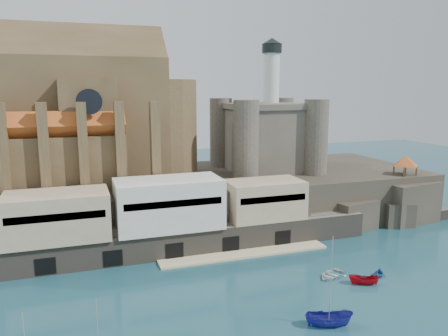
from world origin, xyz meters
TOP-DOWN VIEW (x-y plane):
  - ground at (0.00, 0.00)m, footprint 300.00×300.00m
  - promontory at (-0.19, 39.37)m, footprint 100.00×36.00m
  - quay at (-10.19, 23.07)m, footprint 70.00×12.00m
  - church at (-24.13, 41.85)m, footprint 47.00×25.93m
  - castle_keep at (16.08, 41.08)m, footprint 21.20×21.20m
  - rock_outcrop at (42.00, 25.84)m, footprint 14.50×10.50m
  - pavilion at (42.00, 26.00)m, footprint 6.40×6.40m
  - boat_2 at (3.10, -6.79)m, footprint 2.81×2.78m
  - boat_5 at (14.17, 1.51)m, footprint 2.22×2.20m
  - boat_6 at (11.24, 5.45)m, footprint 2.73×3.77m
  - boat_7 at (18.30, 3.29)m, footprint 2.88×2.80m

SIDE VIEW (x-z plane):
  - ground at x=0.00m, z-range 0.00..0.00m
  - boat_2 at x=3.10m, z-range -2.89..2.89m
  - boat_5 at x=14.17m, z-range -2.20..2.20m
  - boat_6 at x=11.24m, z-range -2.60..2.60m
  - boat_7 at x=18.30m, z-range -1.45..1.45m
  - rock_outcrop at x=42.00m, z-range -0.33..8.37m
  - promontory at x=-0.19m, z-range -0.08..9.92m
  - quay at x=-10.19m, z-range -0.46..12.59m
  - pavilion at x=42.00m, z-range 10.03..15.43m
  - castle_keep at x=16.08m, z-range 3.66..32.96m
  - church at x=-24.13m, z-range 6.88..37.38m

